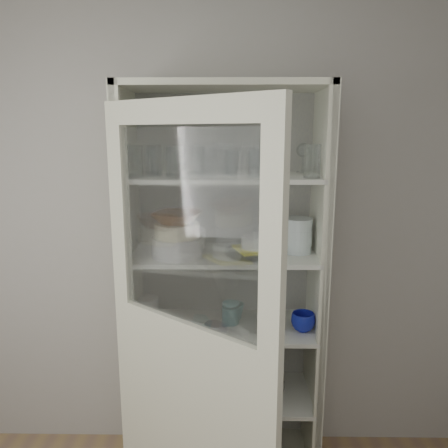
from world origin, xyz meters
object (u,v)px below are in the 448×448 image
at_px(glass_platter, 255,252).
at_px(tin_box, 266,387).
at_px(goblet_3, 303,157).
at_px(white_canister, 149,309).
at_px(mug_blue, 303,322).
at_px(goblet_1, 200,158).
at_px(mug_white, 267,324).
at_px(cupboard_door, 189,372).
at_px(teal_jar, 230,313).
at_px(plate_stack_back, 187,238).
at_px(grey_bowl_stack, 297,235).
at_px(yellow_trivet, 255,249).
at_px(plate_stack_front, 178,246).
at_px(goblet_0, 153,158).
at_px(cream_bowl, 177,230).
at_px(white_ramekin, 255,242).
at_px(cream_dish, 189,385).
at_px(terracotta_bowl, 177,218).
at_px(pantry_cabinet, 224,305).
at_px(goblet_2, 242,159).
at_px(measuring_cups, 214,327).

xyz_separation_m(glass_platter, tin_box, (0.07, 0.02, -0.78)).
bearing_deg(goblet_3, white_canister, -174.48).
bearing_deg(mug_blue, goblet_1, 137.78).
bearing_deg(mug_white, goblet_3, 40.52).
height_order(cupboard_door, teal_jar, cupboard_door).
distance_m(plate_stack_back, grey_bowl_stack, 0.59).
distance_m(yellow_trivet, mug_blue, 0.45).
bearing_deg(plate_stack_front, white_canister, 147.52).
distance_m(cupboard_door, glass_platter, 0.69).
bearing_deg(white_canister, goblet_0, 34.98).
distance_m(glass_platter, white_canister, 0.67).
bearing_deg(plate_stack_back, goblet_1, 7.09).
relative_size(cream_bowl, white_ramekin, 1.53).
bearing_deg(white_canister, goblet_1, 13.18).
bearing_deg(glass_platter, cream_dish, 176.61).
bearing_deg(terracotta_bowl, pantry_cabinet, 30.65).
height_order(cream_bowl, white_ramekin, cream_bowl).
bearing_deg(mug_white, white_canister, 157.98).
height_order(plate_stack_front, cream_bowl, cream_bowl).
bearing_deg(terracotta_bowl, glass_platter, 7.34).
height_order(goblet_0, glass_platter, goblet_0).
relative_size(goblet_0, goblet_2, 1.06).
distance_m(goblet_1, cream_bowl, 0.40).
height_order(plate_stack_front, glass_platter, plate_stack_front).
distance_m(plate_stack_front, glass_platter, 0.40).
bearing_deg(teal_jar, yellow_trivet, -15.86).
distance_m(goblet_2, grey_bowl_stack, 0.49).
distance_m(grey_bowl_stack, teal_jar, 0.55).
bearing_deg(tin_box, goblet_1, 162.64).
relative_size(teal_jar, cream_dish, 0.50).
bearing_deg(tin_box, cream_dish, 179.46).
bearing_deg(goblet_2, grey_bowl_stack, -15.21).
height_order(pantry_cabinet, white_ramekin, pantry_cabinet).
distance_m(pantry_cabinet, white_ramekin, 0.42).
height_order(terracotta_bowl, glass_platter, terracotta_bowl).
bearing_deg(goblet_3, white_ramekin, -150.27).
height_order(cupboard_door, goblet_3, cupboard_door).
distance_m(goblet_0, goblet_2, 0.46).
xyz_separation_m(yellow_trivet, cream_dish, (-0.35, 0.02, -0.79)).
relative_size(cream_bowl, white_canister, 1.72).
distance_m(pantry_cabinet, cupboard_door, 0.58).
relative_size(goblet_0, glass_platter, 0.51).
bearing_deg(goblet_1, yellow_trivet, -24.23).
distance_m(grey_bowl_stack, cream_dish, 1.03).
bearing_deg(cream_dish, cream_bowl, -118.26).
bearing_deg(yellow_trivet, plate_stack_front, -172.66).
distance_m(plate_stack_front, yellow_trivet, 0.40).
distance_m(goblet_3, measuring_cups, 1.00).
bearing_deg(cream_bowl, glass_platter, 7.34).
bearing_deg(tin_box, yellow_trivet, -166.93).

